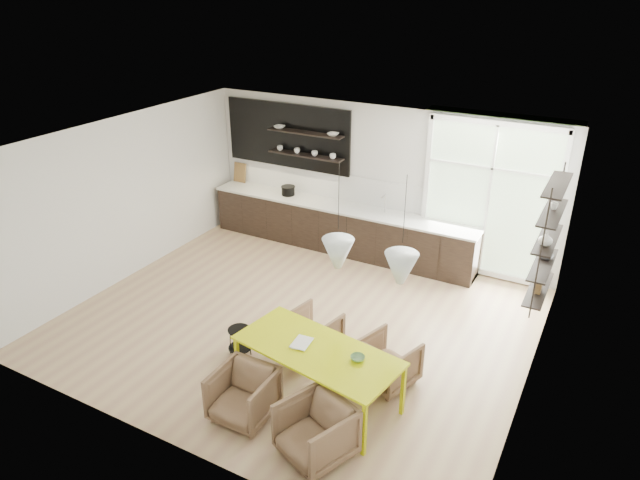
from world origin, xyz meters
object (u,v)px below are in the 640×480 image
at_px(dining_table, 317,353).
at_px(armchair_back_right, 388,362).
at_px(armchair_front_left, 243,395).
at_px(armchair_back_left, 313,332).
at_px(wire_stool, 240,338).
at_px(armchair_front_right, 316,431).

bearing_deg(dining_table, armchair_back_right, 58.11).
xyz_separation_m(dining_table, armchair_back_right, (0.66, 0.75, -0.40)).
bearing_deg(armchair_front_left, armchair_back_right, 48.16).
height_order(armchair_back_left, armchair_front_left, armchair_front_left).
height_order(armchair_back_left, wire_stool, armchair_back_left).
relative_size(dining_table, wire_stool, 5.18).
bearing_deg(armchair_front_left, wire_stool, 127.66).
bearing_deg(armchair_back_left, dining_table, 133.73).
bearing_deg(armchair_back_left, armchair_front_right, 131.71).
distance_m(dining_table, armchair_front_right, 1.03).
bearing_deg(dining_table, wire_stool, 177.70).
relative_size(dining_table, armchair_back_left, 3.24).
height_order(dining_table, wire_stool, dining_table).
xyz_separation_m(armchair_back_right, armchair_front_left, (-1.31, -1.48, 0.01)).
xyz_separation_m(dining_table, wire_stool, (-1.45, 0.30, -0.44)).
xyz_separation_m(armchair_front_right, wire_stool, (-1.89, 1.15, -0.07)).
relative_size(armchair_back_right, wire_stool, 1.65).
bearing_deg(wire_stool, armchair_back_left, 34.24).
bearing_deg(wire_stool, dining_table, -11.73).
bearing_deg(armchair_back_left, wire_stool, 46.03).
bearing_deg(wire_stool, armchair_back_right, 12.11).
distance_m(armchair_back_left, wire_stool, 1.07).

